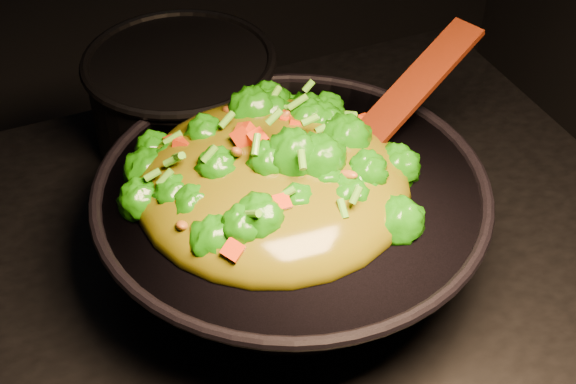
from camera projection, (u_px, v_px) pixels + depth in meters
name	position (u px, v px, depth m)	size (l,w,h in m)	color
wok	(291.00, 226.00, 0.95)	(0.44, 0.44, 0.12)	black
stir_fry	(272.00, 152.00, 0.87)	(0.31, 0.31, 0.11)	#1B7508
spatula	(397.00, 106.00, 0.94)	(0.29, 0.04, 0.01)	#341604
back_pot	(183.00, 100.00, 1.12)	(0.25, 0.25, 0.14)	black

